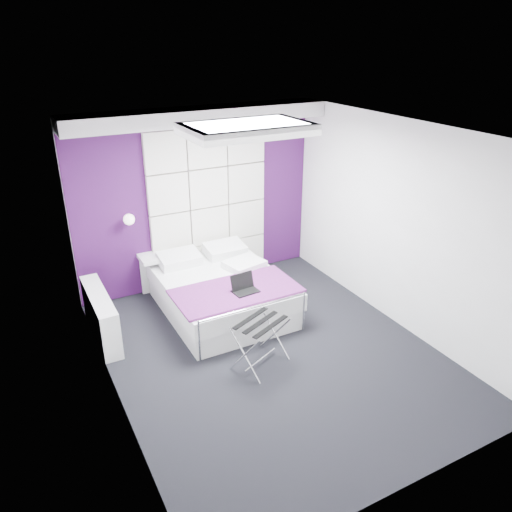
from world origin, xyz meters
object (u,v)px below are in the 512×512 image
Objects in this scene: wall_lamp at (128,219)px; luggage_rack at (260,343)px; nightstand at (157,256)px; laptop at (244,287)px; radiator at (101,316)px; bed at (221,292)px.

luggage_rack is at bearing -69.26° from wall_lamp.
nightstand is 1.52m from laptop.
wall_lamp reaches higher than nightstand.
radiator is 2.05m from luggage_rack.
bed is 3.80× the size of nightstand.
laptop is (1.02, -1.39, -0.63)m from wall_lamp.
radiator is 1.25m from nightstand.
laptop is (0.69, -1.35, -0.02)m from nightstand.
bed is at bearing -53.72° from nightstand.
wall_lamp is 0.26× the size of luggage_rack.
wall_lamp is 0.12× the size of radiator.
nightstand is (0.33, -0.04, -0.61)m from wall_lamp.
nightstand reaches higher than luggage_rack.
laptop is at bearing -53.71° from wall_lamp.
laptop is at bearing -63.00° from nightstand.
radiator is 3.85× the size of laptop.
nightstand reaches higher than radiator.
luggage_rack is (0.50, -2.15, -0.32)m from nightstand.
luggage_rack is at bearing -108.65° from laptop.
wall_lamp is 0.30× the size of nightstand.
bed is at bearing 61.17° from luggage_rack.
radiator is at bearing -143.52° from nightstand.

